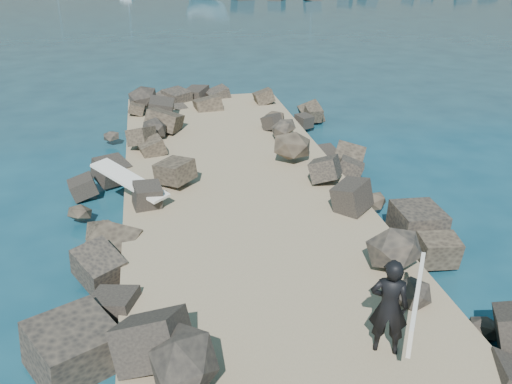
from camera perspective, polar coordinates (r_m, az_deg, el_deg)
The scene contains 6 objects.
ground at distance 14.20m, azimuth -0.76°, elevation -3.89°, with size 800.00×800.00×0.00m, color #0F384C.
jetty at distance 12.34m, azimuth 0.88°, elevation -6.97°, with size 6.00×26.00×0.60m, color #8C7759.
riprap_left at distance 12.50m, azimuth -12.80°, elevation -6.15°, with size 2.60×22.00×1.00m, color black.
riprap_right at distance 13.47m, azimuth 12.64°, elevation -3.78°, with size 2.60×22.00×1.00m, color black.
surfboard_resting at distance 14.54m, azimuth -12.49°, elevation 0.74°, with size 0.56×2.24×0.07m, color white.
surfer_with_board at distance 9.29m, azimuth 13.54°, elevation -11.01°, with size 1.36×1.83×1.67m.
Camera 1 is at (-2.18, -12.33, 6.70)m, focal length 40.00 mm.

